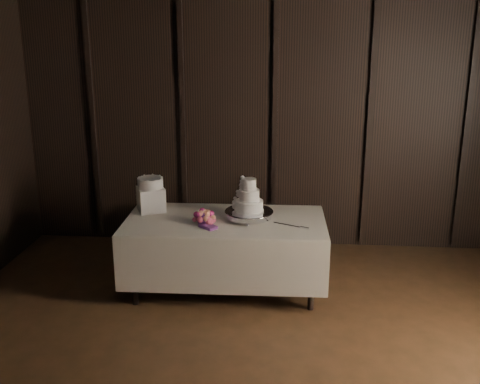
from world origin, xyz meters
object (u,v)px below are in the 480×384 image
Objects in this scene: wedding_cake at (247,199)px; small_cake at (150,183)px; display_table at (225,252)px; box_pedestal at (151,199)px; cake_stand at (249,215)px; bouquet at (205,218)px.

wedding_cake is 1.27× the size of small_cake.
box_pedestal is (-0.79, 0.22, 0.47)m from display_table.
wedding_cake is at bearing -150.26° from cake_stand.
box_pedestal is (-1.01, 0.21, -0.10)m from wedding_cake.
cake_stand is at bearing -10.80° from box_pedestal.
wedding_cake is at bearing 19.47° from bouquet.
small_cake is at bearing 0.00° from box_pedestal.
wedding_cake reaches higher than display_table.
wedding_cake reaches higher than small_cake.
cake_stand is at bearing 51.74° from wedding_cake.
display_table is at bearing -156.66° from wedding_cake.
wedding_cake reaches higher than cake_stand.
cake_stand is 0.45m from bouquet.
cake_stand is at bearing 20.11° from bouquet.
bouquet reaches higher than cake_stand.
box_pedestal is (-1.03, 0.20, 0.08)m from cake_stand.
small_cake reaches higher than bouquet.
display_table is at bearing 36.42° from bouquet.
cake_stand is 1.27× the size of bouquet.
display_table is 1.05m from small_cake.
bouquet is 1.47× the size of box_pedestal.
display_table is 0.60m from wedding_cake.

